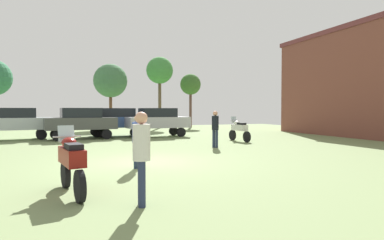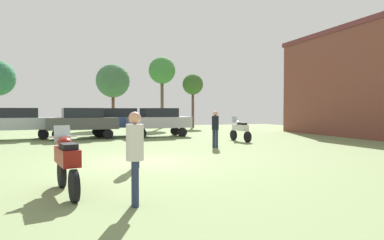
# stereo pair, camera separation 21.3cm
# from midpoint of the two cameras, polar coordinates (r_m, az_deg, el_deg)

# --- Properties ---
(ground_plane) EXTENTS (44.00, 52.00, 0.02)m
(ground_plane) POSITION_cam_midpoint_polar(r_m,az_deg,el_deg) (11.55, -8.46, -7.55)
(ground_plane) COLOR #738655
(motorcycle_2) EXTENTS (0.62, 2.15, 1.47)m
(motorcycle_2) POSITION_cam_midpoint_polar(r_m,az_deg,el_deg) (19.28, 8.89, -1.64)
(motorcycle_2) COLOR black
(motorcycle_2) RESTS_ON ground
(motorcycle_8) EXTENTS (0.70, 2.12, 1.50)m
(motorcycle_8) POSITION_cam_midpoint_polar(r_m,az_deg,el_deg) (7.60, -20.71, -6.85)
(motorcycle_8) COLOR black
(motorcycle_8) RESTS_ON ground
(car_1) EXTENTS (4.49, 2.31, 2.00)m
(car_1) POSITION_cam_midpoint_polar(r_m,az_deg,el_deg) (21.61, -18.72, -0.16)
(car_1) COLOR black
(car_1) RESTS_ON ground
(car_3) EXTENTS (4.42, 2.12, 2.00)m
(car_3) POSITION_cam_midpoint_polar(r_m,az_deg,el_deg) (22.40, -5.63, -0.01)
(car_3) COLOR black
(car_3) RESTS_ON ground
(car_5) EXTENTS (4.46, 2.22, 2.00)m
(car_5) POSITION_cam_midpoint_polar(r_m,az_deg,el_deg) (22.95, -28.49, -0.17)
(car_5) COLOR black
(car_5) RESTS_ON ground
(car_6) EXTENTS (4.35, 1.92, 2.00)m
(car_6) POSITION_cam_midpoint_polar(r_m,az_deg,el_deg) (23.47, -12.73, 0.04)
(car_6) COLOR black
(car_6) RESTS_ON ground
(person_1) EXTENTS (0.47, 0.47, 1.82)m
(person_1) POSITION_cam_midpoint_polar(r_m,az_deg,el_deg) (15.81, 4.56, -1.10)
(person_1) COLOR #202B40
(person_1) RESTS_ON ground
(person_2) EXTENTS (0.48, 0.48, 1.70)m
(person_2) POSITION_cam_midpoint_polar(r_m,az_deg,el_deg) (10.33, -9.51, -3.08)
(person_2) COLOR #233049
(person_2) RESTS_ON ground
(person_3) EXTENTS (0.38, 0.38, 1.83)m
(person_3) POSITION_cam_midpoint_polar(r_m,az_deg,el_deg) (6.26, -9.20, -5.43)
(person_3) COLOR #242C4C
(person_3) RESTS_ON ground
(tree_1) EXTENTS (2.23, 2.23, 5.76)m
(tree_1) POSITION_cam_midpoint_polar(r_m,az_deg,el_deg) (34.47, 0.33, 6.27)
(tree_1) COLOR brown
(tree_1) RESTS_ON ground
(tree_2) EXTENTS (2.77, 2.77, 7.39)m
(tree_2) POSITION_cam_midpoint_polar(r_m,az_deg,el_deg) (33.67, -5.20, 8.68)
(tree_2) COLOR brown
(tree_2) RESTS_ON ground
(tree_6) EXTENTS (3.33, 3.33, 6.47)m
(tree_6) POSITION_cam_midpoint_polar(r_m,az_deg,el_deg) (33.04, -13.77, 6.77)
(tree_6) COLOR brown
(tree_6) RESTS_ON ground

